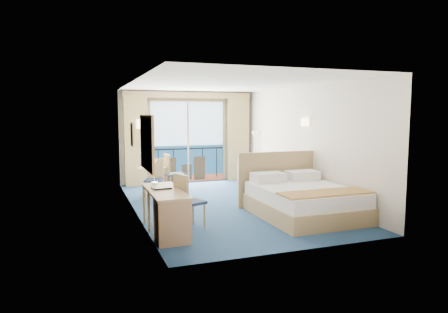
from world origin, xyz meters
TOP-DOWN VIEW (x-y plane):
  - floor at (0.00, 0.00)m, footprint 6.50×6.50m
  - room_walls at (0.00, 0.00)m, footprint 4.04×6.54m
  - balcony_door at (-0.01, 3.22)m, footprint 2.36×0.03m
  - curtain_left at (-1.55, 3.07)m, footprint 0.65×0.22m
  - curtain_right at (1.55, 3.07)m, footprint 0.65×0.22m
  - pelmet at (0.00, 3.10)m, footprint 3.80×0.25m
  - mirror at (-1.97, -1.50)m, footprint 0.05×1.25m
  - wall_print at (-1.97, 0.45)m, footprint 0.04×0.42m
  - sconce_left at (-1.94, -0.60)m, footprint 0.18×0.18m
  - sconce_right at (1.94, -0.15)m, footprint 0.18×0.18m
  - bed at (1.11, -1.47)m, footprint 1.91×2.27m
  - nightstand at (1.78, 0.07)m, footprint 0.40×0.38m
  - phone at (1.82, 0.09)m, footprint 0.21×0.19m
  - armchair at (1.49, 1.64)m, footprint 0.83×0.85m
  - floor_lamp at (1.85, 2.49)m, footprint 0.21×0.21m
  - desk at (-1.72, -2.11)m, footprint 0.55×1.60m
  - desk_chair at (-1.31, -1.60)m, footprint 0.55×0.55m
  - folder at (-1.75, -1.54)m, footprint 0.33×0.27m
  - desk_lamp at (-1.78, -1.06)m, footprint 0.12×0.12m
  - round_table at (-1.31, 1.73)m, footprint 0.78×0.78m
  - table_chair_a at (-0.86, 1.66)m, footprint 0.48×0.47m
  - table_chair_b at (-1.38, 1.16)m, footprint 0.54×0.54m

SIDE VIEW (x-z plane):
  - floor at x=0.00m, z-range 0.00..0.00m
  - nightstand at x=1.78m, z-range 0.00..0.52m
  - bed at x=1.11m, z-range -0.26..0.94m
  - armchair at x=1.49m, z-range 0.00..0.70m
  - desk at x=-1.72m, z-range 0.04..0.79m
  - round_table at x=-1.31m, z-range 0.18..0.88m
  - table_chair_b at x=-1.38m, z-range 0.06..1.03m
  - phone at x=1.82m, z-range 0.52..0.60m
  - desk_chair at x=-1.31m, z-range 0.06..1.06m
  - table_chair_a at x=-0.86m, z-range 0.06..1.08m
  - folder at x=-1.75m, z-range 0.75..0.78m
  - desk_lamp at x=-1.78m, z-range 0.86..1.29m
  - balcony_door at x=-0.01m, z-range -0.12..2.40m
  - floor_lamp at x=1.85m, z-range 0.39..1.91m
  - curtain_left at x=-1.55m, z-range 0.00..2.55m
  - curtain_right at x=1.55m, z-range 0.00..2.55m
  - mirror at x=-1.97m, z-range 1.08..2.03m
  - wall_print at x=-1.97m, z-range 1.34..1.86m
  - room_walls at x=0.00m, z-range 0.42..3.14m
  - sconce_left at x=-1.94m, z-range 1.76..1.94m
  - sconce_right at x=1.94m, z-range 1.76..1.94m
  - pelmet at x=0.00m, z-range 2.49..2.67m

